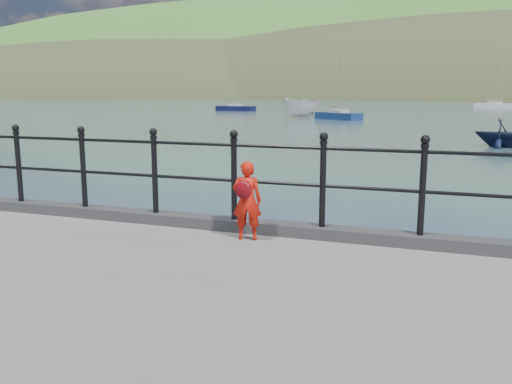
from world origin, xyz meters
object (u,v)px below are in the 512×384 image
at_px(sailboat_left, 236,109).
at_px(launch_white, 301,108).
at_px(launch_navy, 503,133).
at_px(child, 247,200).
at_px(sailboat_deep, 494,106).
at_px(sailboat_port, 338,116).
at_px(railing, 277,172).

bearing_deg(sailboat_left, launch_white, -41.40).
bearing_deg(launch_navy, child, -169.76).
bearing_deg(sailboat_left, sailboat_deep, 47.93).
bearing_deg(sailboat_left, sailboat_port, -36.53).
xyz_separation_m(launch_navy, sailboat_deep, (4.36, 72.94, -0.39)).
distance_m(launch_white, sailboat_port, 4.72).
xyz_separation_m(child, launch_navy, (4.86, 24.26, -0.78)).
relative_size(sailboat_deep, sailboat_left, 1.14).
height_order(railing, launch_white, railing).
bearing_deg(child, railing, -138.61).
bearing_deg(sailboat_deep, launch_navy, -81.07).
bearing_deg(launch_navy, launch_white, 55.84).
distance_m(sailboat_port, sailboat_left, 26.77).
height_order(child, sailboat_port, sailboat_port).
bearing_deg(launch_navy, sailboat_deep, 18.15).
xyz_separation_m(railing, sailboat_deep, (8.95, 96.81, -1.48)).
distance_m(child, sailboat_deep, 97.64).
bearing_deg(sailboat_port, child, -44.59).
bearing_deg(sailboat_port, launch_navy, -25.70).
distance_m(launch_white, launch_navy, 31.35).
relative_size(railing, sailboat_port, 2.32).
height_order(railing, launch_navy, railing).
height_order(launch_navy, sailboat_left, sailboat_left).
distance_m(launch_navy, sailboat_port, 27.65).
bearing_deg(railing, child, -124.94).
height_order(launch_white, launch_navy, launch_white).
bearing_deg(railing, launch_white, 104.70).
bearing_deg(railing, sailboat_port, 100.26).
relative_size(launch_white, sailboat_left, 0.67).
relative_size(launch_navy, sailboat_left, 0.33).
relative_size(railing, sailboat_left, 2.18).
xyz_separation_m(launch_navy, sailboat_left, (-32.12, 43.28, -0.39)).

